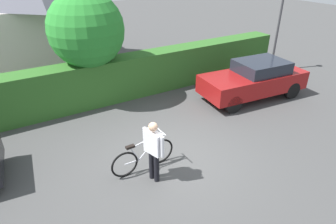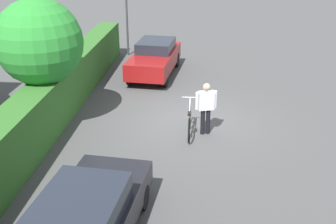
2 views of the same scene
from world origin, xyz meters
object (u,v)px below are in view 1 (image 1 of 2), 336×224
at_px(street_lamp, 280,16).
at_px(tree_kerbside, 86,30).
at_px(parked_car_far, 254,79).
at_px(bicycle, 144,156).
at_px(person_rider, 154,148).

bearing_deg(street_lamp, tree_kerbside, 172.91).
distance_m(street_lamp, tree_kerbside, 8.41).
relative_size(parked_car_far, tree_kerbside, 1.05).
distance_m(bicycle, tree_kerbside, 5.02).
distance_m(parked_car_far, street_lamp, 3.86).
distance_m(parked_car_far, bicycle, 5.84).
relative_size(bicycle, street_lamp, 0.46).
relative_size(parked_car_far, bicycle, 2.38).
height_order(parked_car_far, street_lamp, street_lamp).
relative_size(bicycle, person_rider, 1.09).
height_order(parked_car_far, tree_kerbside, tree_kerbside).
bearing_deg(tree_kerbside, parked_car_far, -27.06).
xyz_separation_m(parked_car_far, person_rider, (-5.52, -2.20, 0.19)).
height_order(street_lamp, tree_kerbside, tree_kerbside).
xyz_separation_m(street_lamp, tree_kerbside, (-8.35, 1.04, 0.16)).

